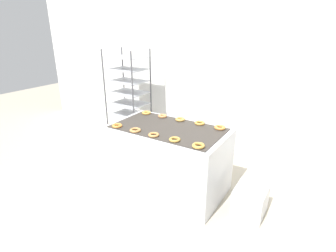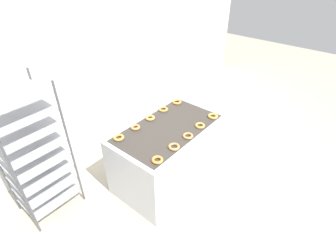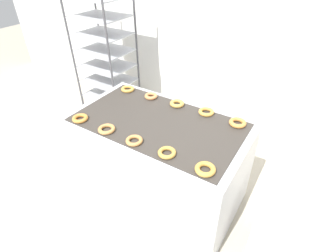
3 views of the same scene
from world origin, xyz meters
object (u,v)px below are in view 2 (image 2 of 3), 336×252
glaze_bin (207,132)px  donut_near_center (188,136)px  donut_near_rightmost (213,116)px  donut_far_left (135,127)px  donut_near_leftmost (157,160)px  fryer_machine (168,153)px  baking_rack_cart (34,153)px  donut_far_center (150,118)px  donut_far_right (163,109)px  donut_near_right (200,126)px  donut_near_left (174,147)px  donut_far_leftmost (119,138)px  donut_far_rightmost (177,102)px

glaze_bin → donut_near_center: (-1.05, -0.34, 0.68)m
donut_near_rightmost → donut_far_left: 1.00m
donut_near_leftmost → fryer_machine: bearing=29.5°
baking_rack_cart → donut_near_center: baking_rack_cart is taller
donut_near_rightmost → donut_far_center: same height
baking_rack_cart → donut_far_right: (1.56, -0.49, 0.01)m
donut_far_right → donut_near_right: bearing=-90.6°
donut_near_leftmost → donut_far_center: size_ratio=0.99×
donut_near_leftmost → donut_near_right: bearing=0.9°
donut_near_left → donut_near_center: size_ratio=1.05×
glaze_bin → donut_near_left: (-1.31, -0.34, 0.68)m
donut_near_left → donut_near_center: (0.26, 0.00, -0.00)m
donut_far_leftmost → donut_far_rightmost: 1.08m
donut_near_right → donut_far_right: size_ratio=0.95×
donut_near_leftmost → donut_far_center: bearing=48.0°
donut_near_left → donut_far_leftmost: size_ratio=1.02×
donut_near_leftmost → donut_far_center: (0.54, 0.60, 0.00)m
donut_far_left → baking_rack_cart: bearing=153.3°
baking_rack_cart → donut_far_rightmost: (1.83, -0.51, 0.01)m
glaze_bin → donut_near_leftmost: donut_near_leftmost is taller
donut_near_right → fryer_machine: bearing=132.3°
fryer_machine → donut_near_center: size_ratio=11.68×
donut_near_right → donut_far_leftmost: donut_far_leftmost is taller
donut_near_left → donut_far_left: (-0.01, 0.59, 0.00)m
donut_far_leftmost → fryer_machine: bearing=-28.5°
donut_far_rightmost → donut_far_right: bearing=176.0°
glaze_bin → donut_near_rightmost: bearing=-145.6°
glaze_bin → donut_far_right: size_ratio=2.95×
donut_near_rightmost → donut_near_center: bearing=-179.8°
donut_near_center → donut_far_center: donut_far_center is taller
donut_far_right → donut_near_leftmost: bearing=-142.8°
donut_near_rightmost → donut_far_rightmost: 0.59m
fryer_machine → glaze_bin: fryer_machine is taller
donut_near_leftmost → donut_far_rightmost: (1.08, 0.59, 0.00)m
donut_near_right → donut_near_center: bearing=-177.7°
donut_near_left → donut_near_rightmost: donut_near_rightmost is taller
donut_near_left → glaze_bin: bearing=14.8°
donut_near_right → donut_far_right: bearing=89.4°
donut_far_right → donut_far_rightmost: donut_far_rightmost is taller
donut_far_right → glaze_bin: bearing=-18.9°
fryer_machine → donut_near_center: (-0.00, -0.30, 0.43)m
donut_near_left → donut_far_right: 0.81m
glaze_bin → donut_far_rightmost: 0.88m
glaze_bin → donut_far_left: donut_far_left is taller
glaze_bin → donut_near_leftmost: 1.76m
fryer_machine → donut_near_right: 0.58m
glaze_bin → donut_far_leftmost: 1.74m
donut_near_rightmost → baking_rack_cart: bearing=149.0°
fryer_machine → baking_rack_cart: (-1.29, 0.80, 0.42)m
fryer_machine → donut_far_center: size_ratio=11.34×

